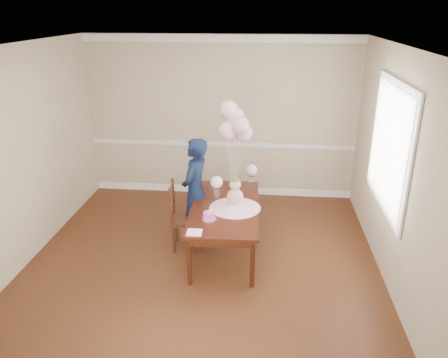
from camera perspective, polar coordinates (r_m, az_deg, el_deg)
floor at (r=5.61m, az=-3.12°, el=-11.92°), size 4.50×5.00×0.00m
ceiling at (r=4.69m, az=-3.81°, el=16.73°), size 4.50×5.00×0.02m
wall_back at (r=7.37m, az=-0.41°, el=7.91°), size 4.50×0.02×2.70m
wall_front at (r=2.85m, az=-11.54°, el=-16.75°), size 4.50×0.02×2.70m
wall_left at (r=5.78m, az=-26.06°, el=1.77°), size 0.02×5.00×2.70m
wall_right at (r=5.16m, az=22.10°, el=0.17°), size 0.02×5.00×2.70m
chair_rail_trim at (r=7.48m, az=-0.41°, el=4.54°), size 4.50×0.02×0.07m
crown_molding at (r=7.16m, az=-0.45°, el=17.89°), size 4.50×0.02×0.12m
baseboard_trim at (r=7.76m, az=-0.40°, el=-1.39°), size 4.50×0.02×0.12m
window_frame at (r=5.54m, az=20.84°, el=3.98°), size 0.02×1.66×1.56m
window_blinds at (r=5.54m, az=20.66°, el=3.99°), size 0.01×1.50×1.40m
dining_table_top at (r=5.74m, az=0.13°, el=-3.74°), size 0.94×1.79×0.04m
table_apron at (r=5.77m, az=0.13°, el=-4.33°), size 0.85×1.70×0.09m
table_leg_fl at (r=5.22m, az=-4.56°, el=-10.72°), size 0.06×0.06×0.62m
table_leg_fr at (r=5.18m, az=3.73°, el=-11.01°), size 0.06×0.06×0.62m
table_leg_bl at (r=6.64m, az=-2.64°, el=-3.23°), size 0.06×0.06×0.62m
table_leg_br at (r=6.60m, az=3.77°, el=-3.40°), size 0.06×0.06×0.62m
baby_skirt at (r=5.66m, az=1.44°, el=-3.36°), size 0.69×0.69×0.09m
baby_torso at (r=5.62m, az=1.45°, el=-2.30°), size 0.21×0.21×0.21m
baby_head at (r=5.55m, az=1.47°, el=-0.72°), size 0.15×0.15×0.15m
baby_hair at (r=5.53m, az=1.47°, el=-0.21°), size 0.11×0.11×0.11m
cake_platter at (r=5.38m, az=-2.01°, el=-5.25°), size 0.20×0.20×0.01m
birthday_cake at (r=5.36m, az=-2.02°, el=-4.79°), size 0.14×0.14×0.09m
cake_flower_a at (r=5.34m, az=-2.03°, el=-4.24°), size 0.03×0.03×0.03m
cake_flower_b at (r=5.35m, az=-1.73°, el=-4.17°), size 0.03×0.03×0.03m
rose_vase_near at (r=5.95m, az=-0.99°, el=-1.81°), size 0.09×0.09×0.14m
roses_near at (r=5.89m, az=-1.00°, el=-0.39°), size 0.17×0.17×0.17m
rose_vase_far at (r=6.38m, az=3.55°, el=-0.18°), size 0.09×0.09×0.14m
roses_far at (r=6.32m, az=3.58°, el=1.15°), size 0.17×0.17×0.17m
napkin at (r=5.09m, az=-3.89°, el=-6.98°), size 0.18×0.18×0.01m
balloon_weight at (r=6.16m, az=1.23°, el=-1.57°), size 0.04×0.04×0.02m
balloon_a at (r=5.88m, az=0.43°, el=6.29°), size 0.25×0.25×0.25m
balloon_b at (r=5.80m, az=2.16°, el=6.98°), size 0.25×0.25×0.25m
balloon_c at (r=5.91m, az=1.52°, el=8.15°), size 0.25×0.25×0.25m
balloon_d at (r=5.91m, az=0.67°, el=9.03°), size 0.25×0.25×0.25m
balloon_e at (r=5.95m, az=2.60°, el=6.02°), size 0.25×0.25×0.25m
balloon_ribbon_a at (r=6.03m, az=0.83°, el=1.67°), size 0.08×0.01×0.74m
balloon_ribbon_b at (r=5.99m, az=1.67°, el=1.98°), size 0.09×0.04×0.82m
balloon_ribbon_c at (r=6.04m, az=1.36°, el=2.59°), size 0.02×0.08×0.91m
balloon_ribbon_d at (r=6.03m, az=0.95°, el=3.02°), size 0.08×0.09×1.00m
balloon_ribbon_e at (r=6.06m, az=1.89°, el=1.57°), size 0.12×0.07×0.68m
dining_chair_seat at (r=5.95m, az=-4.93°, el=-5.25°), size 0.44×0.44×0.05m
chair_leg_fl at (r=5.92m, az=-6.60°, el=-7.83°), size 0.04×0.04×0.40m
chair_leg_fr at (r=5.90m, az=-3.37°, el=-7.86°), size 0.04×0.04×0.40m
chair_leg_bl at (r=6.21m, az=-6.29°, el=-6.33°), size 0.04×0.04×0.40m
chair_leg_br at (r=6.19m, az=-3.21°, el=-6.35°), size 0.04×0.04×0.40m
chair_back_post_l at (r=5.71m, az=-6.99°, el=-3.59°), size 0.04×0.04×0.52m
chair_back_post_r at (r=6.00m, az=-6.65°, el=-2.25°), size 0.04×0.04×0.52m
chair_slat_low at (r=5.90m, az=-6.77°, el=-3.88°), size 0.07×0.37×0.05m
chair_slat_mid at (r=5.84m, az=-6.83°, el=-2.57°), size 0.07×0.37×0.05m
chair_slat_top at (r=5.78m, az=-6.89°, el=-1.24°), size 0.07×0.37×0.05m
woman at (r=5.98m, az=-3.78°, el=-1.56°), size 0.48×0.61×1.49m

